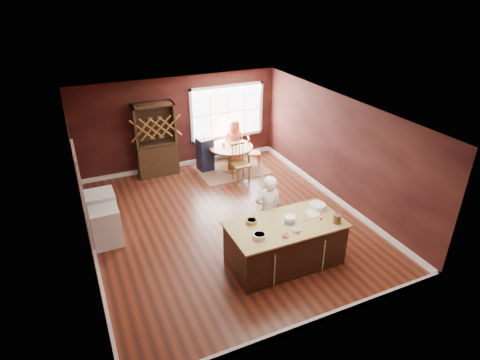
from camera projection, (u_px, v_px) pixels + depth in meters
name	position (u px, v px, depth m)	size (l,w,h in m)	color
room_shell	(225.00, 170.00, 8.83)	(7.00, 7.00, 7.00)	maroon
window	(227.00, 112.00, 12.13)	(2.36, 0.10, 1.66)	white
doorway	(83.00, 198.00, 8.38)	(0.08, 1.26, 2.13)	white
kitchen_island	(285.00, 244.00, 7.93)	(2.26, 1.18, 0.92)	black
dining_table	(231.00, 153.00, 11.77)	(1.28, 1.28, 0.75)	brown
baker	(268.00, 210.00, 8.39)	(0.58, 0.38, 1.60)	silver
layer_cake	(290.00, 219.00, 7.73)	(0.31, 0.31, 0.12)	white
bowl_blue	(259.00, 236.00, 7.26)	(0.24, 0.24, 0.09)	white
bowl_yellow	(252.00, 221.00, 7.71)	(0.22, 0.22, 0.08)	#926E4D
bowl_pink	(285.00, 236.00, 7.32)	(0.14, 0.14, 0.05)	white
bowl_olive	(296.00, 230.00, 7.46)	(0.15, 0.15, 0.06)	beige
drinking_glass	(305.00, 217.00, 7.78)	(0.08, 0.08, 0.15)	white
dinner_plate	(312.00, 214.00, 8.01)	(0.30, 0.30, 0.02)	#FFEDB7
white_tub	(318.00, 206.00, 8.18)	(0.32, 0.32, 0.11)	silver
stoneware_crock	(337.00, 219.00, 7.70)	(0.15, 0.15, 0.18)	#422A20
toy_figurine	(321.00, 218.00, 7.82)	(0.04, 0.04, 0.07)	yellow
rug	(231.00, 169.00, 12.01)	(1.99, 1.54, 0.01)	brown
chair_east	(254.00, 152.00, 12.03)	(0.39, 0.37, 0.94)	brown
chair_south	(241.00, 163.00, 11.11)	(0.46, 0.44, 1.09)	brown
chair_north	(231.00, 144.00, 12.53)	(0.41, 0.39, 0.97)	brown
seated_woman	(234.00, 141.00, 12.24)	(0.66, 0.43, 1.35)	#C44A31
high_chair	(205.00, 153.00, 11.81)	(0.41, 0.41, 1.02)	black
toddler	(202.00, 144.00, 11.65)	(0.18, 0.14, 0.26)	#8CA5BF
table_plate	(239.00, 145.00, 11.71)	(0.19, 0.19, 0.01)	beige
table_cup	(224.00, 144.00, 11.67)	(0.12, 0.12, 0.09)	white
hutch	(156.00, 140.00, 11.29)	(1.15, 0.48, 2.10)	#341A0D
washer	(106.00, 226.00, 8.51)	(0.59, 0.57, 0.86)	white
dryer	(102.00, 211.00, 9.01)	(0.63, 0.61, 0.92)	white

